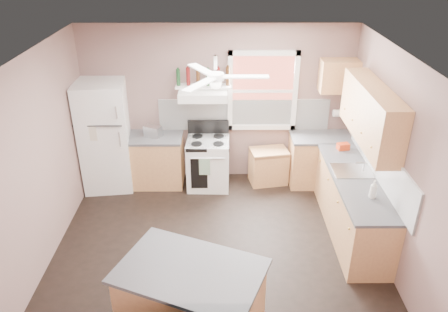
{
  "coord_description": "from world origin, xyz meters",
  "views": [
    {
      "loc": [
        0.07,
        -4.96,
        3.96
      ],
      "look_at": [
        0.1,
        0.3,
        1.25
      ],
      "focal_mm": 35.0,
      "sensor_mm": 36.0,
      "label": 1
    }
  ],
  "objects_px": {
    "toaster": "(153,131)",
    "island": "(191,303)",
    "cart": "(268,166)",
    "stove": "(208,163)",
    "refrigerator": "(105,136)"
  },
  "relations": [
    {
      "from": "stove",
      "to": "island",
      "type": "distance_m",
      "value": 3.17
    },
    {
      "from": "refrigerator",
      "to": "stove",
      "type": "height_order",
      "value": "refrigerator"
    },
    {
      "from": "toaster",
      "to": "island",
      "type": "height_order",
      "value": "toaster"
    },
    {
      "from": "toaster",
      "to": "island",
      "type": "relative_size",
      "value": 0.2
    },
    {
      "from": "toaster",
      "to": "stove",
      "type": "distance_m",
      "value": 1.08
    },
    {
      "from": "stove",
      "to": "cart",
      "type": "relative_size",
      "value": 1.38
    },
    {
      "from": "cart",
      "to": "island",
      "type": "bearing_deg",
      "value": -119.4
    },
    {
      "from": "refrigerator",
      "to": "stove",
      "type": "relative_size",
      "value": 2.16
    },
    {
      "from": "refrigerator",
      "to": "stove",
      "type": "xyz_separation_m",
      "value": [
        1.71,
        -0.04,
        -0.5
      ]
    },
    {
      "from": "refrigerator",
      "to": "toaster",
      "type": "bearing_deg",
      "value": -2.83
    },
    {
      "from": "refrigerator",
      "to": "island",
      "type": "distance_m",
      "value": 3.62
    },
    {
      "from": "refrigerator",
      "to": "cart",
      "type": "relative_size",
      "value": 2.97
    },
    {
      "from": "refrigerator",
      "to": "stove",
      "type": "distance_m",
      "value": 1.78
    },
    {
      "from": "cart",
      "to": "stove",
      "type": "bearing_deg",
      "value": 175.4
    },
    {
      "from": "stove",
      "to": "cart",
      "type": "xyz_separation_m",
      "value": [
        1.05,
        0.1,
        -0.12
      ]
    }
  ]
}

